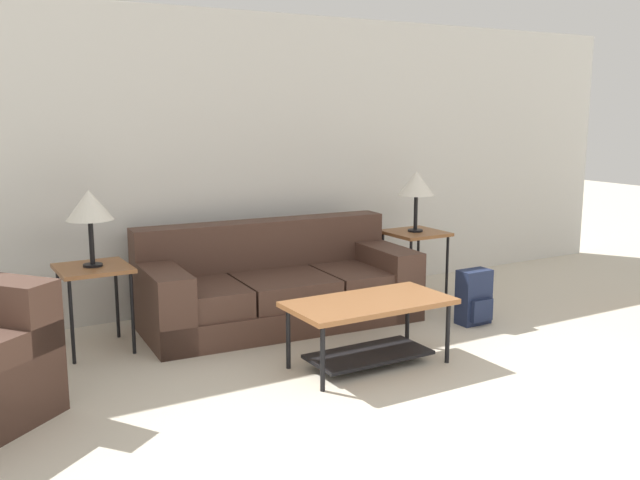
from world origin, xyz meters
TOP-DOWN VIEW (x-y plane):
  - wall_back at (0.00, 4.49)m, footprint 9.01×0.06m
  - couch at (-0.03, 3.78)m, footprint 2.30×1.12m
  - coffee_table at (0.05, 2.53)m, footprint 1.14×0.59m
  - side_table_left at (-1.51, 3.82)m, footprint 0.51×0.52m
  - side_table_right at (1.44, 3.82)m, footprint 0.51×0.52m
  - table_lamp_left at (-1.51, 3.82)m, footprint 0.34×0.34m
  - table_lamp_right at (1.44, 3.82)m, footprint 0.34×0.34m
  - backpack at (1.36, 2.91)m, footprint 0.27×0.24m

SIDE VIEW (x-z plane):
  - backpack at x=1.36m, z-range -0.01..0.45m
  - couch at x=-0.03m, z-range -0.12..0.70m
  - coffee_table at x=0.05m, z-range 0.11..0.58m
  - side_table_left at x=-1.51m, z-range 0.25..0.88m
  - side_table_right at x=1.44m, z-range 0.25..0.88m
  - table_lamp_left at x=-1.51m, z-range 0.80..1.36m
  - table_lamp_right at x=1.44m, z-range 0.80..1.36m
  - wall_back at x=0.00m, z-range 0.00..2.60m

